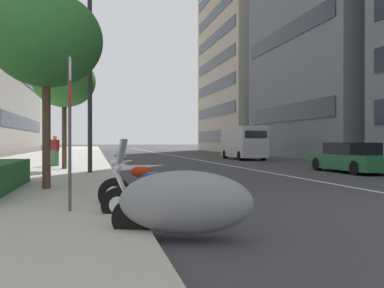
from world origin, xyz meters
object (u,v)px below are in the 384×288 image
motorcycle_under_tarp (184,203)px  motorcycle_second_in_row (149,190)px  motorcycle_by_sign_pole (161,198)px  pedestrian_on_plaza (55,151)px  delivery_van_ahead (243,142)px  street_lamp_with_banners (98,56)px  parking_sign_by_curb (70,114)px  street_tree_near_plaza_corner (64,81)px  car_mid_block_traffic (351,159)px  street_tree_mid_sidewalk (46,40)px

motorcycle_under_tarp → motorcycle_second_in_row: (2.69, 0.16, -0.12)m
motorcycle_by_sign_pole → pedestrian_on_plaza: bearing=-61.5°
motorcycle_by_sign_pole → motorcycle_second_in_row: bearing=-71.0°
delivery_van_ahead → street_lamp_with_banners: (-13.81, 11.36, 3.57)m
motorcycle_second_in_row → delivery_van_ahead: size_ratio=0.36×
delivery_van_ahead → parking_sign_by_curb: (-23.60, 11.91, 0.53)m
motorcycle_second_in_row → motorcycle_by_sign_pole: bearing=107.2°
street_tree_near_plaza_corner → street_lamp_with_banners: bearing=-150.6°
motorcycle_by_sign_pole → pedestrian_on_plaza: pedestrian_on_plaza is taller
motorcycle_under_tarp → street_tree_near_plaza_corner: bearing=-59.2°
parking_sign_by_curb → pedestrian_on_plaza: size_ratio=1.77×
delivery_van_ahead → street_lamp_with_banners: street_lamp_with_banners is taller
car_mid_block_traffic → motorcycle_second_in_row: bearing=128.8°
motorcycle_by_sign_pole → street_tree_mid_sidewalk: 6.42m
parking_sign_by_curb → pedestrian_on_plaza: parking_sign_by_curb is taller
motorcycle_second_in_row → car_mid_block_traffic: car_mid_block_traffic is taller
delivery_van_ahead → street_tree_mid_sidewalk: bearing=148.2°
motorcycle_under_tarp → street_tree_mid_sidewalk: bearing=-47.0°
car_mid_block_traffic → street_tree_mid_sidewalk: street_tree_mid_sidewalk is taller
motorcycle_second_in_row → street_lamp_with_banners: size_ratio=0.26×
motorcycle_under_tarp → pedestrian_on_plaza: (17.05, 3.27, 0.40)m
car_mid_block_traffic → pedestrian_on_plaza: bearing=66.1°
motorcycle_by_sign_pole → street_lamp_with_banners: bearing=-67.4°
delivery_van_ahead → street_tree_mid_sidewalk: (-19.61, 12.74, 2.76)m
motorcycle_second_in_row → pedestrian_on_plaza: pedestrian_on_plaza is taller
motorcycle_second_in_row → pedestrian_on_plaza: size_ratio=1.31×
motorcycle_by_sign_pole → car_mid_block_traffic: motorcycle_by_sign_pole is taller
car_mid_block_traffic → delivery_van_ahead: bearing=-0.8°
street_tree_near_plaza_corner → pedestrian_on_plaza: bearing=14.5°
motorcycle_second_in_row → car_mid_block_traffic: bearing=-125.2°
street_lamp_with_banners → pedestrian_on_plaza: size_ratio=5.04×
street_lamp_with_banners → delivery_van_ahead: bearing=-39.4°
motorcycle_under_tarp → street_tree_near_plaza_corner: (14.56, 2.63, 3.68)m
street_tree_near_plaza_corner → pedestrian_on_plaza: size_ratio=3.34×
car_mid_block_traffic → street_tree_mid_sidewalk: bearing=111.4°
street_tree_mid_sidewalk → street_tree_near_plaza_corner: street_tree_near_plaza_corner is taller
street_lamp_with_banners → street_tree_mid_sidewalk: 6.02m
motorcycle_under_tarp → pedestrian_on_plaza: bearing=-58.5°
car_mid_block_traffic → parking_sign_by_curb: parking_sign_by_curb is taller
motorcycle_by_sign_pole → parking_sign_by_curb: bearing=-6.1°
motorcycle_by_sign_pole → delivery_van_ahead: 26.40m
motorcycle_second_in_row → parking_sign_by_curb: 2.20m
street_tree_near_plaza_corner → pedestrian_on_plaza: (2.49, 0.64, -3.28)m
motorcycle_by_sign_pole → street_tree_near_plaza_corner: street_tree_near_plaza_corner is taller
car_mid_block_traffic → parking_sign_by_curb: (-9.17, 11.89, 1.28)m
street_tree_near_plaza_corner → parking_sign_by_curb: bearing=-175.6°
car_mid_block_traffic → pedestrian_on_plaza: size_ratio=2.92×
parking_sign_by_curb → street_tree_near_plaza_corner: 12.72m
delivery_van_ahead → street_tree_near_plaza_corner: street_tree_near_plaza_corner is taller
motorcycle_by_sign_pole → car_mid_block_traffic: size_ratio=0.46×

